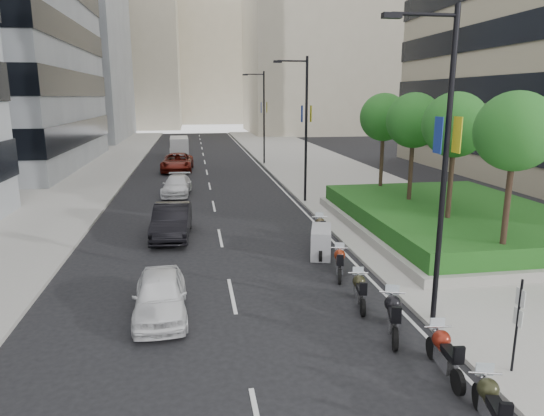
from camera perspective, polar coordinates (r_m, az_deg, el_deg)
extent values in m
plane|color=black|center=(13.52, 3.33, -16.43)|extent=(160.00, 160.00, 0.00)
cube|color=#9E9B93|center=(43.58, 6.37, 4.25)|extent=(10.00, 100.00, 0.15)
cube|color=#9E9B93|center=(43.03, -21.73, 3.29)|extent=(8.00, 100.00, 0.15)
cube|color=silver|center=(42.48, -0.55, 4.01)|extent=(0.12, 100.00, 0.01)
cube|color=silver|center=(42.02, -7.60, 3.80)|extent=(0.12, 100.00, 0.01)
cube|color=gray|center=(84.65, -25.04, 17.50)|extent=(22.00, 26.00, 30.00)
cube|color=#B7AD93|center=(95.42, 6.15, 19.76)|extent=(28.00, 24.00, 36.00)
cube|color=#B7AD93|center=(113.01, -17.88, 17.66)|extent=(26.00, 24.00, 34.00)
cube|color=#B7AD93|center=(132.14, -7.57, 18.25)|extent=(30.00, 24.00, 38.00)
cube|color=#98968E|center=(25.70, 20.56, -2.01)|extent=(10.00, 14.00, 0.40)
cube|color=#1F4012|center=(25.56, 20.66, -0.71)|extent=(9.40, 13.40, 0.80)
cylinder|color=#332319|center=(19.50, 25.84, -0.42)|extent=(0.22, 0.22, 4.00)
sphere|color=#22551A|center=(19.11, 26.70, 8.07)|extent=(2.80, 2.80, 2.80)
cylinder|color=#332319|center=(22.81, 20.17, 1.87)|extent=(0.22, 0.22, 4.00)
sphere|color=#22551A|center=(22.47, 20.75, 9.14)|extent=(2.80, 2.80, 2.80)
cylinder|color=#332319|center=(26.31, 15.95, 3.55)|extent=(0.22, 0.22, 4.00)
sphere|color=#22551A|center=(26.01, 16.35, 9.86)|extent=(2.80, 2.80, 2.80)
cylinder|color=#332319|center=(29.93, 12.74, 4.83)|extent=(0.22, 0.22, 4.00)
sphere|color=#22551A|center=(29.68, 13.02, 10.37)|extent=(2.80, 2.80, 2.80)
cylinder|color=black|center=(14.44, 19.62, 3.73)|extent=(0.16, 0.16, 9.00)
cylinder|color=black|center=(14.02, 17.55, 20.89)|extent=(1.80, 0.10, 0.10)
cube|color=black|center=(13.65, 13.91, 21.12)|extent=(0.50, 0.22, 0.14)
cube|color=yellow|center=(14.45, 20.93, 8.04)|extent=(0.02, 0.45, 1.00)
cube|color=navy|center=(14.18, 18.95, 8.11)|extent=(0.02, 0.45, 1.00)
cylinder|color=black|center=(30.36, 4.03, 8.92)|extent=(0.16, 0.16, 9.00)
cylinder|color=black|center=(30.16, 2.42, 16.90)|extent=(1.80, 0.10, 0.10)
cube|color=black|center=(29.99, 0.66, 16.84)|extent=(0.50, 0.22, 0.14)
cube|color=yellow|center=(30.37, 4.59, 11.00)|extent=(0.02, 0.45, 1.00)
cube|color=navy|center=(30.24, 3.54, 11.00)|extent=(0.02, 0.45, 1.00)
cylinder|color=black|center=(48.03, -0.95, 10.44)|extent=(0.16, 0.16, 9.00)
cylinder|color=black|center=(47.91, -2.07, 15.45)|extent=(1.80, 0.10, 0.10)
cube|color=black|center=(47.80, -3.18, 15.39)|extent=(0.50, 0.22, 0.14)
cube|color=yellow|center=(48.04, -0.61, 11.75)|extent=(0.02, 0.45, 1.00)
cube|color=navy|center=(47.96, -1.29, 11.75)|extent=(0.02, 0.45, 1.00)
cylinder|color=black|center=(13.20, 26.82, -12.59)|extent=(0.06, 0.06, 2.50)
cube|color=silver|center=(12.89, 27.19, -9.36)|extent=(0.02, 0.32, 0.42)
cube|color=silver|center=(13.08, 26.96, -11.39)|extent=(0.02, 0.32, 0.42)
cylinder|color=black|center=(12.12, 23.11, -19.75)|extent=(0.25, 0.58, 0.57)
cube|color=silver|center=(11.42, 24.42, -21.15)|extent=(0.47, 0.83, 0.39)
sphere|color=black|center=(11.47, 24.09, -18.85)|extent=(0.44, 0.44, 0.44)
cube|color=black|center=(11.04, 25.06, -20.64)|extent=(0.43, 0.74, 0.15)
cylinder|color=silver|center=(11.57, 23.78, -17.36)|extent=(0.67, 0.22, 0.05)
cylinder|color=black|center=(12.45, 21.04, -18.59)|extent=(0.17, 0.60, 0.59)
cylinder|color=black|center=(13.65, 18.31, -15.41)|extent=(0.17, 0.60, 0.59)
cube|color=silver|center=(12.92, 19.74, -16.41)|extent=(0.36, 0.83, 0.40)
sphere|color=maroon|center=(13.01, 19.31, -14.37)|extent=(0.46, 0.46, 0.46)
cube|color=black|center=(12.55, 20.38, -15.80)|extent=(0.33, 0.74, 0.15)
cylinder|color=silver|center=(13.13, 18.94, -13.06)|extent=(0.71, 0.11, 0.05)
cylinder|color=black|center=(13.80, 14.30, -14.73)|extent=(0.30, 0.63, 0.62)
cylinder|color=black|center=(15.23, 13.73, -11.95)|extent=(0.30, 0.63, 0.62)
cube|color=silver|center=(14.39, 14.05, -12.75)|extent=(0.55, 0.90, 0.42)
sphere|color=black|center=(14.53, 14.02, -10.84)|extent=(0.48, 0.48, 0.48)
cube|color=black|center=(13.99, 14.24, -12.10)|extent=(0.50, 0.80, 0.16)
cylinder|color=silver|center=(14.70, 13.97, -9.63)|extent=(0.72, 0.27, 0.05)
cylinder|color=black|center=(15.52, 10.65, -11.44)|extent=(0.21, 0.56, 0.55)
cylinder|color=black|center=(16.81, 9.90, -9.45)|extent=(0.21, 0.56, 0.55)
cube|color=silver|center=(16.06, 10.30, -9.98)|extent=(0.40, 0.79, 0.37)
sphere|color=black|center=(16.20, 10.20, -8.48)|extent=(0.43, 0.43, 0.43)
cube|color=black|center=(15.71, 10.49, -9.40)|extent=(0.37, 0.70, 0.14)
cylinder|color=silver|center=(16.36, 10.11, -7.53)|extent=(0.65, 0.17, 0.04)
cylinder|color=black|center=(17.85, 7.98, -7.99)|extent=(0.26, 0.57, 0.56)
cylinder|color=black|center=(19.21, 7.88, -6.45)|extent=(0.26, 0.57, 0.56)
cube|color=silver|center=(18.44, 7.95, -6.80)|extent=(0.47, 0.81, 0.38)
sphere|color=maroon|center=(18.61, 7.96, -5.49)|extent=(0.43, 0.43, 0.43)
cube|color=black|center=(18.08, 7.99, -6.22)|extent=(0.43, 0.72, 0.14)
cylinder|color=silver|center=(18.78, 7.96, -4.68)|extent=(0.66, 0.23, 0.05)
cylinder|color=black|center=(20.08, 5.74, -5.48)|extent=(0.27, 0.60, 0.59)
cylinder|color=black|center=(21.54, 5.80, -4.20)|extent=(0.27, 0.60, 0.59)
cube|color=gray|center=(20.71, 5.79, -3.96)|extent=(1.33, 2.16, 1.20)
cylinder|color=black|center=(22.13, 6.01, -3.73)|extent=(0.19, 0.61, 0.60)
cylinder|color=black|center=(23.59, 5.49, -2.66)|extent=(0.19, 0.61, 0.60)
cube|color=silver|center=(22.77, 5.76, -2.81)|extent=(0.39, 0.85, 0.40)
sphere|color=#342D1D|center=(22.98, 5.68, -1.72)|extent=(0.46, 0.46, 0.46)
cube|color=black|center=(22.41, 5.88, -2.26)|extent=(0.36, 0.75, 0.15)
cylinder|color=silver|center=(23.17, 5.60, -1.05)|extent=(0.71, 0.14, 0.05)
imported|color=white|center=(15.50, -13.01, -9.98)|extent=(1.74, 4.02, 1.35)
imported|color=black|center=(23.78, -11.70, -1.51)|extent=(1.90, 4.88, 1.58)
imported|color=silver|center=(34.05, -11.13, 2.62)|extent=(2.18, 4.62, 1.30)
imported|color=#5D120B|center=(44.99, -11.08, 5.30)|extent=(2.96, 5.92, 1.61)
cube|color=silver|center=(55.94, -10.85, 7.06)|extent=(2.11, 5.21, 2.17)
cube|color=silver|center=(54.04, -10.87, 6.31)|extent=(1.99, 1.30, 1.13)
cylinder|color=black|center=(54.20, -11.74, 6.07)|extent=(0.26, 0.72, 0.72)
cylinder|color=black|center=(54.15, -9.99, 6.14)|extent=(0.26, 0.72, 0.72)
cylinder|color=black|center=(57.68, -11.60, 6.48)|extent=(0.26, 0.72, 0.72)
cylinder|color=black|center=(57.64, -9.96, 6.55)|extent=(0.26, 0.72, 0.72)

